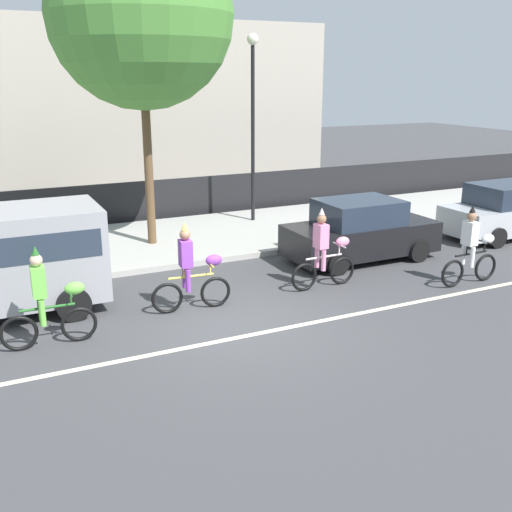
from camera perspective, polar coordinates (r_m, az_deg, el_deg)
The scene contains 12 objects.
ground_plane at distance 11.97m, azimuth -1.66°, elevation -6.67°, with size 80.00×80.00×0.00m, color #424244.
road_centre_line at distance 11.55m, azimuth -0.64°, elevation -7.55°, with size 36.00×0.14×0.01m, color beige.
sidewalk_curb at distance 17.76m, azimuth -10.24°, elevation 1.22°, with size 60.00×5.00×0.15m, color #ADAAA3.
fence_line at distance 20.35m, azimuth -12.57°, elevation 4.89°, with size 40.00×0.08×1.40m, color black.
parade_cyclist_lime at distance 11.45m, azimuth -19.23°, elevation -4.23°, with size 1.72×0.50×1.92m.
parade_cyclist_purple at distance 12.54m, azimuth -6.16°, elevation -1.54°, with size 1.72×0.50×1.92m.
parade_cyclist_pink at distance 13.90m, azimuth 6.55°, elevation 0.29°, with size 1.72×0.50×1.92m.
parade_cyclist_zebra at distance 14.94m, azimuth 19.87°, elevation 0.55°, with size 1.72×0.50×1.92m.
parked_car_black at distance 16.21m, azimuth 9.89°, elevation 2.32°, with size 4.10×1.92×1.64m.
parked_car_silver at distance 19.89m, azimuth 22.79°, elevation 3.93°, with size 4.10×1.92×1.64m.
street_lamp_post at distance 19.46m, azimuth -0.31°, elevation 14.52°, with size 0.36×0.36×5.86m.
street_tree_near_lamp at distance 16.92m, azimuth -10.94°, elevation 21.65°, with size 4.87×4.87×8.57m.
Camera 1 is at (-4.43, -10.04, 4.77)m, focal length 42.00 mm.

